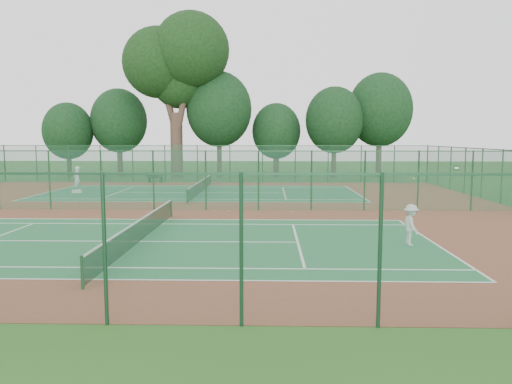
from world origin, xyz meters
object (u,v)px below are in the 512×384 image
bench (155,178)px  player_far (77,179)px  player_near (411,225)px  big_tree (177,62)px  trash_bin (102,178)px  kit_bag (77,191)px

bench → player_far: bearing=-103.3°
player_near → player_far: (-20.59, 18.97, 0.17)m
player_far → player_near: bearing=61.9°
player_far → bench: player_far is taller
player_near → bench: 31.31m
player_far → big_tree: bearing=170.6°
player_near → big_tree: (-14.93, 31.73, 10.99)m
player_near → big_tree: big_tree is taller
player_near → trash_bin: (-21.30, 26.84, -0.37)m
player_far → bench: size_ratio=1.23×
player_far → trash_bin: (-0.71, 7.87, -0.53)m
player_near → kit_bag: 26.98m
player_far → trash_bin: 7.92m
trash_bin → big_tree: big_tree is taller
player_far → kit_bag: bearing=34.3°
player_far → kit_bag: size_ratio=2.78×
kit_bag → big_tree: (5.26, 13.85, 11.69)m
player_near → kit_bag: size_ratio=2.31×
player_near → bench: bearing=25.0°
player_near → player_far: size_ratio=0.83×
player_far → kit_bag: player_far is taller
trash_bin → bench: bench is taller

